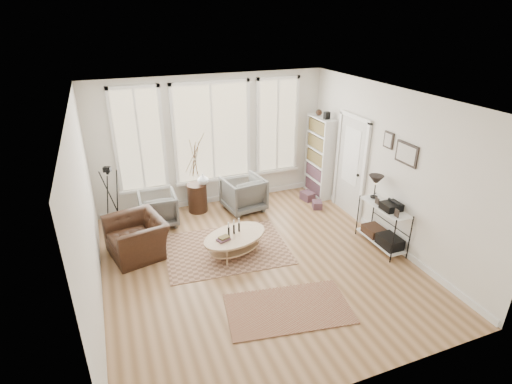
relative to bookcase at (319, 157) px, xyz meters
name	(u,v)px	position (x,y,z in m)	size (l,w,h in m)	color
room	(258,189)	(-2.42, -2.20, 0.47)	(5.50, 5.54, 2.90)	#A57B54
bay_window	(212,135)	(-2.44, 0.49, 0.65)	(4.14, 0.12, 2.24)	#DAC584
door	(351,164)	(0.13, -1.08, 0.17)	(0.09, 1.06, 2.22)	silver
bookcase	(319,157)	(0.00, 0.00, 0.00)	(0.31, 0.85, 2.06)	white
low_shelf	(383,222)	(-0.06, -2.52, -0.44)	(0.38, 1.08, 1.30)	white
wall_art	(402,150)	(0.14, -2.49, 0.92)	(0.04, 0.88, 0.44)	black
rug_main	(227,249)	(-2.81, -1.58, -0.95)	(2.23, 1.68, 0.01)	brown
rug_runner	(288,308)	(-2.45, -3.51, -0.94)	(1.84, 1.02, 0.01)	maroon
coffee_table	(235,239)	(-2.71, -1.79, -0.65)	(1.45, 1.18, 0.58)	tan
armchair_left	(158,209)	(-3.83, -0.14, -0.61)	(0.74, 0.76, 0.69)	#62625E
armchair_right	(243,194)	(-1.96, -0.14, -0.57)	(0.82, 0.85, 0.77)	#62625E
side_table	(196,175)	(-2.93, 0.16, -0.10)	(0.43, 0.43, 1.79)	#331D12
vase	(203,179)	(-2.79, 0.12, -0.19)	(0.24, 0.24, 0.25)	silver
accent_chair	(137,237)	(-4.36, -1.13, -0.61)	(0.93, 1.06, 0.69)	#331D12
tripod_camera	(112,202)	(-4.69, -0.07, -0.33)	(0.48, 0.48, 1.37)	black
book_stack_near	(308,196)	(-0.39, -0.23, -0.86)	(0.24, 0.31, 0.20)	maroon
book_stack_far	(317,205)	(-0.39, -0.69, -0.87)	(0.20, 0.25, 0.16)	maroon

